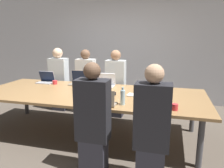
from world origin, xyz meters
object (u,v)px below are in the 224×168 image
object	(u,v)px
cup_far_left	(55,82)
person_far_center	(116,85)
person_near_midright	(93,121)
cup_near_right	(175,107)
cup_far_center	(93,84)
laptop_far_center	(106,82)
laptop_near_right	(156,104)
person_far_left	(59,80)
stapler	(112,94)
laptop_far_left	(46,79)
laptop_near_midright	(103,101)
laptop_far_midleft	(78,80)
bottle_near_midright	(123,97)
person_far_midleft	(86,83)
person_near_right	(152,128)
cup_near_midright	(87,100)

from	to	relation	value
cup_far_left	person_far_center	bearing A→B (deg)	26.30
person_near_midright	cup_near_right	bearing A→B (deg)	-153.71
person_far_center	cup_far_center	xyz separation A→B (m)	(-0.33, -0.49, 0.11)
laptop_far_center	laptop_near_right	distance (m)	1.53
person_far_left	cup_far_left	world-z (taller)	person_far_left
cup_far_left	stapler	xyz separation A→B (m)	(1.32, -0.52, -0.01)
laptop_far_left	laptop_near_midright	bearing A→B (deg)	-35.29
laptop_far_midleft	cup_far_left	bearing A→B (deg)	-164.05
person_far_left	bottle_near_midright	bearing A→B (deg)	-40.10
cup_far_center	person_far_midleft	bearing A→B (deg)	123.29
laptop_far_midleft	laptop_near_midright	bearing A→B (deg)	-52.99
person_near_right	stapler	distance (m)	1.20
cup_far_center	person_near_midright	bearing A→B (deg)	-69.84
person_far_left	cup_near_right	size ratio (longest dim) A/B	16.98
cup_far_center	laptop_far_left	bearing A→B (deg)	179.04
cup_near_midright	person_near_midright	bearing A→B (deg)	-61.50
laptop_near_midright	laptop_far_left	size ratio (longest dim) A/B	1.07
cup_far_center	stapler	bearing A→B (deg)	-46.81
person_near_midright	cup_far_center	xyz separation A→B (m)	(-0.55, 1.51, 0.12)
laptop_near_midright	laptop_far_left	xyz separation A→B (m)	(-1.57, 1.11, 0.00)
person_far_left	person_near_right	size ratio (longest dim) A/B	1.01
laptop_far_left	stapler	size ratio (longest dim) A/B	2.12
cup_far_center	cup_far_left	bearing A→B (deg)	-175.81
laptop_near_midright	stapler	bearing A→B (deg)	-88.75
person_near_midright	person_far_center	distance (m)	2.01
laptop_far_center	person_near_right	xyz separation A→B (m)	(1.00, -1.58, -0.14)
person_far_center	person_near_right	bearing A→B (deg)	-65.18
laptop_far_center	cup_far_left	world-z (taller)	laptop_far_center
person_near_right	cup_far_center	bearing A→B (deg)	-50.43
cup_near_midright	stapler	size ratio (longest dim) A/B	0.51
person_near_midright	cup_far_center	size ratio (longest dim) A/B	15.52
person_far_left	cup_near_right	distance (m)	3.00
person_near_midright	person_far_center	xyz separation A→B (m)	(-0.22, 2.00, 0.00)
laptop_near_right	laptop_far_midleft	distance (m)	1.98
person_near_right	person_far_midleft	size ratio (longest dim) A/B	1.00
cup_near_midright	laptop_far_midleft	bearing A→B (deg)	119.42
bottle_near_midright	person_far_left	distance (m)	2.40
person_far_center	laptop_near_right	world-z (taller)	person_far_center
cup_near_right	laptop_near_right	bearing A→B (deg)	-166.75
laptop_far_midleft	stapler	size ratio (longest dim) A/B	2.03
cup_far_center	laptop_far_midleft	xyz separation A→B (m)	(-0.33, 0.07, 0.03)
cup_far_center	bottle_near_midright	bearing A→B (deg)	-50.69
laptop_far_left	cup_near_right	distance (m)	2.74
person_far_center	person_far_left	distance (m)	1.36
bottle_near_midright	cup_far_left	bearing A→B (deg)	149.67
cup_near_midright	person_far_center	xyz separation A→B (m)	(0.05, 1.50, -0.11)
laptop_far_left	laptop_far_midleft	xyz separation A→B (m)	(0.69, 0.06, 0.01)
person_far_center	stapler	distance (m)	1.09
laptop_far_left	cup_far_left	distance (m)	0.25
person_near_midright	person_far_left	bearing A→B (deg)	-52.59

